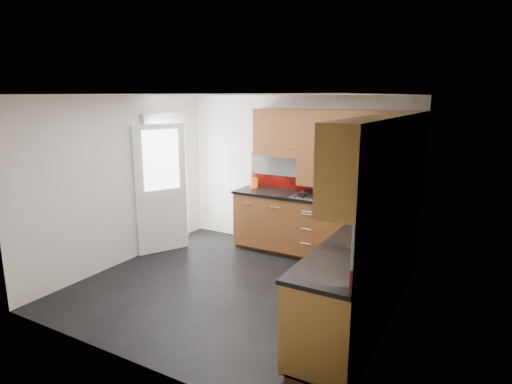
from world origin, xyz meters
The scene contains 14 objects.
room centered at (0.00, 0.00, 1.50)m, with size 4.00×3.80×2.64m.
base_cabinets centered at (1.07, 0.72, 0.44)m, with size 2.70×3.20×0.95m.
countertop centered at (1.05, 0.70, 0.92)m, with size 2.72×3.22×0.04m.
backsplash centered at (1.28, 0.93, 1.21)m, with size 2.70×3.20×0.54m.
upper_cabinets centered at (1.23, 0.78, 1.84)m, with size 2.50×3.20×0.72m.
extractor_hood centered at (0.45, 1.64, 1.28)m, with size 0.60×0.33×0.40m, color #583113.
glass_cabinet centered at (1.71, 1.07, 1.87)m, with size 0.32×0.80×0.66m.
back_door centered at (-1.78, 0.75, 1.03)m, with size 0.42×1.19×2.04m.
gas_hob centered at (0.45, 1.47, 0.96)m, with size 0.60×0.53×0.05m.
utensil_pot centered at (-0.65, 1.60, 1.04)m, with size 0.13×0.13×0.45m.
toaster centered at (1.49, 1.55, 1.03)m, with size 0.29×0.22×0.18m.
food_processor centered at (1.61, 0.87, 1.08)m, with size 0.18×0.18×0.30m.
paper_towel centered at (1.67, 0.32, 1.07)m, with size 0.12×0.12×0.25m, color white.
orange_cloth centered at (1.56, 0.52, 0.95)m, with size 0.15×0.12×0.02m, color #D06017.
Camera 1 is at (2.72, -4.28, 2.38)m, focal length 30.00 mm.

